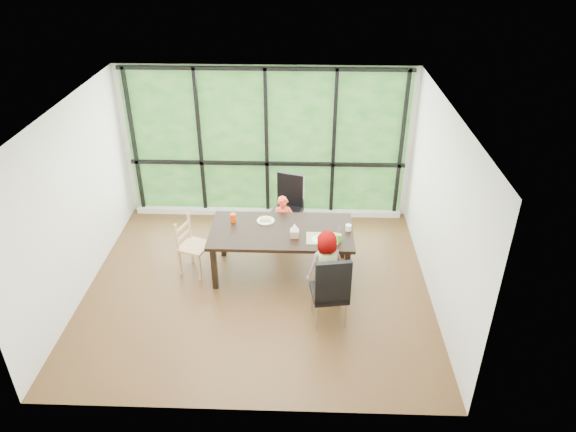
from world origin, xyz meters
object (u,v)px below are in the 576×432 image
object	(u,v)px
dining_table	(282,251)
chair_interior_leather	(329,288)
chair_end_beech	(194,246)
child_toddler	(283,224)
green_cup	(339,238)
chair_window_leather	(287,208)
plate_far	(266,221)
tissue_box	(295,233)
orange_cup	(233,218)
child_older	(324,266)
plate_near	(319,239)
white_mug	(348,228)

from	to	relation	value
dining_table	chair_interior_leather	world-z (taller)	chair_interior_leather
chair_end_beech	child_toddler	bearing A→B (deg)	-44.25
chair_end_beech	green_cup	bearing A→B (deg)	-78.06
dining_table	child_toddler	size ratio (longest dim) A/B	2.21
dining_table	green_cup	bearing A→B (deg)	-19.06
chair_window_leather	plate_far	world-z (taller)	chair_window_leather
chair_interior_leather	chair_end_beech	xyz separation A→B (m)	(-1.99, 1.06, -0.09)
chair_end_beech	tissue_box	xyz separation A→B (m)	(1.51, -0.15, 0.35)
orange_cup	green_cup	bearing A→B (deg)	-17.94
dining_table	child_older	world-z (taller)	child_older
chair_end_beech	orange_cup	bearing A→B (deg)	-48.05
plate_far	plate_near	distance (m)	0.94
child_older	plate_far	xyz separation A→B (m)	(-0.87, 0.85, 0.21)
chair_end_beech	child_toddler	world-z (taller)	child_toddler
child_toddler	plate_near	size ratio (longest dim) A/B	4.44
plate_far	plate_near	xyz separation A→B (m)	(0.80, -0.50, -0.00)
chair_window_leather	tissue_box	xyz separation A→B (m)	(0.16, -1.24, 0.26)
chair_window_leather	chair_end_beech	bearing A→B (deg)	-123.07
tissue_box	child_older	bearing A→B (deg)	-45.20
chair_window_leather	plate_near	xyz separation A→B (m)	(0.51, -1.31, 0.22)
orange_cup	chair_interior_leather	bearing A→B (deg)	-42.67
green_cup	child_toddler	bearing A→B (deg)	131.74
tissue_box	plate_far	bearing A→B (deg)	136.60
dining_table	plate_near	xyz separation A→B (m)	(0.55, -0.25, 0.38)
chair_window_leather	tissue_box	size ratio (longest dim) A/B	8.57
child_older	plate_near	bearing A→B (deg)	-101.18
green_cup	white_mug	size ratio (longest dim) A/B	1.34
dining_table	tissue_box	xyz separation A→B (m)	(0.20, -0.17, 0.43)
child_toddler	chair_end_beech	bearing A→B (deg)	-155.77
child_toddler	white_mug	size ratio (longest dim) A/B	10.64
child_toddler	plate_near	distance (m)	1.08
orange_cup	white_mug	size ratio (longest dim) A/B	1.47
dining_table	chair_window_leather	bearing A→B (deg)	87.97
plate_near	tissue_box	world-z (taller)	tissue_box
chair_window_leather	green_cup	distance (m)	1.59
chair_interior_leather	child_toddler	world-z (taller)	chair_interior_leather
chair_window_leather	child_toddler	distance (m)	0.43
green_cup	white_mug	bearing A→B (deg)	63.52
green_cup	tissue_box	distance (m)	0.64
plate_far	tissue_box	xyz separation A→B (m)	(0.45, -0.42, 0.05)
chair_end_beech	green_cup	size ratio (longest dim) A/B	7.48
tissue_box	orange_cup	bearing A→B (deg)	157.30
dining_table	chair_interior_leather	bearing A→B (deg)	-57.99
chair_end_beech	child_older	size ratio (longest dim) A/B	0.83
child_toddler	plate_far	xyz separation A→B (m)	(-0.25, -0.39, 0.28)
child_older	child_toddler	bearing A→B (deg)	-86.90
chair_interior_leather	plate_far	bearing A→B (deg)	-64.09
chair_window_leather	plate_far	size ratio (longest dim) A/B	4.07
plate_far	child_toddler	bearing A→B (deg)	56.92
chair_interior_leather	child_older	xyz separation A→B (m)	(-0.06, 0.49, 0.00)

